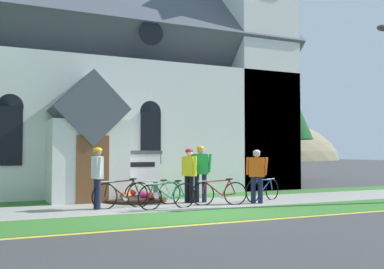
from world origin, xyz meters
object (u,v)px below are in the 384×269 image
Objects in this scene: bicycle_silver at (263,190)px; bicycle_red at (219,193)px; church_sign at (132,168)px; bicycle_white at (168,196)px; cyclist_in_red_jersey at (97,173)px; cyclist_in_yellow_jersey at (201,169)px; bicycle_green at (123,195)px; roadside_conifer at (276,96)px; bicycle_black at (153,193)px; cyclist_in_white_jersey at (257,172)px; cyclist_in_orange_jersey at (189,171)px.

bicycle_red reaches higher than bicycle_silver.
church_sign is 2.70m from bicycle_white.
cyclist_in_red_jersey is 0.96× the size of cyclist_in_yellow_jersey.
bicycle_red is 2.87m from bicycle_green.
bicycle_red is 0.93× the size of bicycle_green.
bicycle_red is (1.72, 0.17, -0.00)m from bicycle_white.
bicycle_green is at bearing -142.42° from roadside_conifer.
bicycle_white is 2.04m from cyclist_in_red_jersey.
bicycle_white is at bearing -145.35° from cyclist_in_yellow_jersey.
cyclist_in_red_jersey is at bearing -144.19° from roadside_conifer.
bicycle_red is at bearing -166.18° from bicycle_silver.
bicycle_white is 0.99× the size of cyclist_in_yellow_jersey.
bicycle_silver is 12.02m from roadside_conifer.
cyclist_in_yellow_jersey is (1.60, 0.07, 0.70)m from bicycle_black.
bicycle_black is 1.10m from bicycle_green.
bicycle_white is at bearing -86.12° from bicycle_black.
cyclist_in_white_jersey is 1.75m from cyclist_in_yellow_jersey.
cyclist_in_yellow_jersey is at bearing -136.40° from roadside_conifer.
cyclist_in_white_jersey is (4.08, -0.58, 0.58)m from bicycle_green.
cyclist_in_red_jersey reaches higher than cyclist_in_orange_jersey.
bicycle_black reaches higher than bicycle_silver.
cyclist_in_yellow_jersey is at bearing 1.27° from cyclist_in_orange_jersey.
bicycle_red is (1.97, -2.42, -0.71)m from church_sign.
cyclist_in_red_jersey is at bearing -170.11° from bicycle_black.
cyclist_in_yellow_jersey reaches higher than cyclist_in_red_jersey.
cyclist_in_orange_jersey is (1.13, 1.05, 0.62)m from bicycle_white.
bicycle_white is at bearing -174.31° from bicycle_red.
roadside_conifer is (10.44, 8.49, 4.42)m from bicycle_black.
bicycle_black is at bearing -177.54° from cyclist_in_yellow_jersey.
bicycle_black is 1.06× the size of bicycle_silver.
cyclist_in_white_jersey reaches higher than bicycle_red.
bicycle_black is 0.24× the size of roadside_conifer.
cyclist_in_yellow_jersey reaches higher than bicycle_silver.
bicycle_red is at bearing 5.69° from bicycle_white.
bicycle_silver is at bearing 9.94° from bicycle_white.
cyclist_in_red_jersey is at bearing -129.31° from church_sign.
cyclist_in_red_jersey is (-1.75, -0.31, 0.64)m from bicycle_black.
roadside_conifer is (12.20, 8.80, 3.78)m from cyclist_in_red_jersey.
cyclist_in_white_jersey is at bearing -128.18° from roadside_conifer.
bicycle_red is at bearing -9.47° from bicycle_green.
bicycle_silver is at bearing -0.64° from cyclist_in_red_jersey.
bicycle_red is (-1.84, -0.45, 0.00)m from bicycle_silver.
cyclist_in_orange_jersey is (2.24, 0.40, 0.61)m from bicycle_green.
cyclist_in_white_jersey is 0.93× the size of cyclist_in_yellow_jersey.
cyclist_in_orange_jersey is at bearing 42.78° from bicycle_white.
bicycle_silver is 5.41m from cyclist_in_red_jersey.
cyclist_in_red_jersey is at bearing 171.78° from bicycle_red.
bicycle_silver is 0.99× the size of cyclist_in_white_jersey.
cyclist_in_white_jersey is at bearing -38.17° from church_sign.
bicycle_silver is 0.92× the size of bicycle_white.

